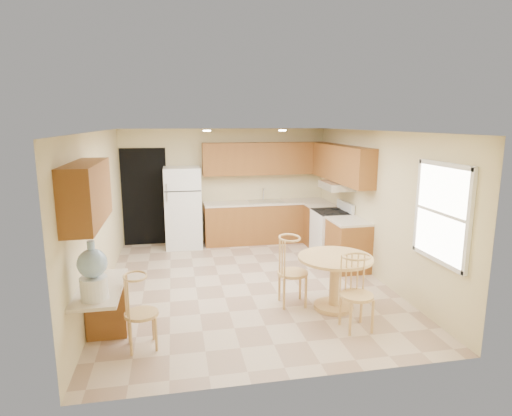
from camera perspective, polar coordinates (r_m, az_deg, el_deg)
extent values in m
plane|color=#C7AE90|center=(7.22, -1.33, -10.05)|extent=(5.50, 5.50, 0.00)
cube|color=white|center=(6.72, -1.43, 10.20)|extent=(4.50, 5.50, 0.02)
cube|color=#C7B586|center=(9.54, -4.13, 3.01)|extent=(4.50, 0.02, 2.50)
cube|color=#C7B586|center=(4.27, 4.84, -7.69)|extent=(4.50, 0.02, 2.50)
cube|color=#C7B586|center=(6.87, -20.23, -1.00)|extent=(0.02, 5.50, 2.50)
cube|color=#C7B586|center=(7.56, 15.69, 0.37)|extent=(0.02, 5.50, 2.50)
cube|color=black|center=(9.52, -14.62, 1.42)|extent=(0.90, 0.02, 2.10)
cube|color=brown|center=(9.55, 1.38, -1.94)|extent=(2.75, 0.60, 0.87)
cube|color=beige|center=(9.46, 1.39, 0.74)|extent=(2.75, 0.63, 0.04)
cube|color=brown|center=(9.28, 8.67, -2.46)|extent=(0.60, 0.59, 0.87)
cube|color=beige|center=(9.19, 8.75, 0.29)|extent=(0.63, 0.59, 0.04)
cube|color=brown|center=(7.98, 12.16, -4.91)|extent=(0.60, 0.80, 0.87)
cube|color=beige|center=(7.86, 12.30, -1.73)|extent=(0.63, 0.80, 0.04)
cube|color=brown|center=(9.46, 1.24, 6.61)|extent=(2.75, 0.33, 0.70)
cube|color=brown|center=(8.50, 11.27, 5.85)|extent=(0.33, 2.42, 0.70)
cube|color=brown|center=(5.18, -21.63, 1.80)|extent=(0.33, 1.40, 0.70)
cube|color=silver|center=(9.45, 1.24, 0.87)|extent=(0.78, 0.44, 0.01)
cube|color=silver|center=(8.49, 10.70, 2.95)|extent=(0.50, 0.76, 0.14)
cube|color=brown|center=(5.85, -19.19, -12.25)|extent=(0.48, 0.42, 0.72)
cube|color=beige|center=(5.35, -20.04, -10.03)|extent=(0.50, 1.20, 0.04)
cube|color=white|center=(5.94, 23.57, -0.64)|extent=(0.05, 1.00, 1.20)
cube|color=white|center=(5.85, 23.97, 5.30)|extent=(0.05, 1.10, 0.06)
cube|color=white|center=(6.09, 23.03, -6.37)|extent=(0.05, 1.10, 0.06)
cube|color=white|center=(5.52, 26.56, -1.77)|extent=(0.05, 0.06, 1.28)
cube|color=white|center=(6.37, 20.83, 0.33)|extent=(0.05, 0.06, 1.28)
cylinder|color=white|center=(7.85, -6.57, 10.20)|extent=(0.14, 0.14, 0.02)
cylinder|color=white|center=(8.08, 3.54, 10.28)|extent=(0.14, 0.14, 0.02)
cube|color=white|center=(9.20, -9.72, 0.07)|extent=(0.76, 0.71, 1.71)
cube|color=black|center=(8.78, -9.75, 2.20)|extent=(0.74, 0.01, 0.02)
cube|color=silver|center=(8.79, -11.80, 1.46)|extent=(0.03, 0.03, 0.18)
cube|color=silver|center=(8.75, -11.85, 2.76)|extent=(0.03, 0.03, 0.14)
cube|color=white|center=(8.66, 9.97, -3.42)|extent=(0.65, 0.76, 0.90)
cube|color=black|center=(8.55, 10.07, -0.48)|extent=(0.64, 0.75, 0.02)
cube|color=white|center=(8.64, 11.83, 0.22)|extent=(0.06, 0.76, 0.18)
cylinder|color=tan|center=(6.43, 10.29, -12.75)|extent=(0.57, 0.57, 0.06)
cylinder|color=tan|center=(6.30, 10.40, -9.84)|extent=(0.14, 0.14, 0.70)
cylinder|color=tan|center=(6.17, 10.53, -6.55)|extent=(1.05, 1.05, 0.04)
cylinder|color=tan|center=(6.32, 4.90, -8.64)|extent=(0.45, 0.45, 0.04)
cylinder|color=tan|center=(6.51, 3.09, -10.26)|extent=(0.04, 0.04, 0.48)
cylinder|color=tan|center=(6.59, 5.84, -10.03)|extent=(0.04, 0.04, 0.48)
cylinder|color=tan|center=(6.22, 3.82, -11.33)|extent=(0.04, 0.04, 0.48)
cylinder|color=tan|center=(6.30, 6.70, -11.07)|extent=(0.04, 0.04, 0.48)
cylinder|color=tan|center=(5.73, 13.30, -11.32)|extent=(0.43, 0.43, 0.04)
cylinder|color=tan|center=(5.90, 11.19, -12.99)|extent=(0.04, 0.04, 0.46)
cylinder|color=tan|center=(6.01, 13.95, -12.63)|extent=(0.04, 0.04, 0.46)
cylinder|color=tan|center=(5.64, 12.38, -14.21)|extent=(0.04, 0.04, 0.46)
cylinder|color=tan|center=(5.76, 15.25, -13.79)|extent=(0.04, 0.04, 0.46)
cylinder|color=tan|center=(5.35, -15.03, -13.47)|extent=(0.40, 0.40, 0.04)
cylinder|color=tan|center=(5.58, -16.32, -14.88)|extent=(0.03, 0.03, 0.43)
cylinder|color=tan|center=(5.56, -13.30, -14.82)|extent=(0.03, 0.03, 0.43)
cylinder|color=tan|center=(5.33, -16.60, -16.22)|extent=(0.03, 0.03, 0.43)
cylinder|color=tan|center=(5.31, -13.42, -16.17)|extent=(0.03, 0.03, 0.43)
cylinder|color=white|center=(4.98, -20.77, -9.95)|extent=(0.29, 0.29, 0.25)
sphere|color=#8EB6DC|center=(4.89, -21.00, -6.90)|extent=(0.31, 0.31, 0.31)
cylinder|color=#8EB6DC|center=(4.83, -21.17, -4.63)|extent=(0.08, 0.08, 0.09)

